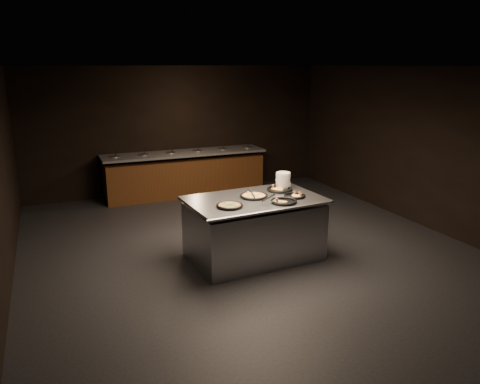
{
  "coord_description": "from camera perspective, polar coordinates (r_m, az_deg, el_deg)",
  "views": [
    {
      "loc": [
        -2.87,
        -6.56,
        2.93
      ],
      "look_at": [
        -0.0,
        0.3,
        0.89
      ],
      "focal_mm": 35.0,
      "sensor_mm": 36.0,
      "label": 1
    }
  ],
  "objects": [
    {
      "name": "server_left",
      "position": [
        7.06,
        1.25,
        -0.16
      ],
      "size": [
        0.1,
        0.33,
        0.16
      ],
      "rotation": [
        0.0,
        0.0,
        1.65
      ],
      "color": "#B3B5BA",
      "rests_on": "serving_counter"
    },
    {
      "name": "pan_cheese_whole",
      "position": [
        7.14,
        1.69,
        -0.48
      ],
      "size": [
        0.43,
        0.43,
        0.04
      ],
      "rotation": [
        0.0,
        0.0,
        0.18
      ],
      "color": "black",
      "rests_on": "serving_counter"
    },
    {
      "name": "room",
      "position": [
        7.31,
        0.91,
        3.66
      ],
      "size": [
        7.02,
        8.02,
        2.92
      ],
      "color": "black",
      "rests_on": "ground"
    },
    {
      "name": "pan_veggie_whole",
      "position": [
        6.65,
        -1.27,
        -1.66
      ],
      "size": [
        0.39,
        0.39,
        0.04
      ],
      "rotation": [
        0.0,
        0.0,
        0.48
      ],
      "color": "black",
      "rests_on": "serving_counter"
    },
    {
      "name": "plate_stack",
      "position": [
        7.69,
        5.28,
        1.44
      ],
      "size": [
        0.24,
        0.24,
        0.25
      ],
      "primitive_type": "cylinder",
      "color": "silver",
      "rests_on": "serving_counter"
    },
    {
      "name": "pan_cheese_slices_b",
      "position": [
        6.89,
        5.36,
        -1.14
      ],
      "size": [
        0.39,
        0.39,
        0.04
      ],
      "rotation": [
        0.0,
        0.0,
        2.43
      ],
      "color": "black",
      "rests_on": "serving_counter"
    },
    {
      "name": "salad_bar",
      "position": [
        10.81,
        -6.68,
        1.91
      ],
      "size": [
        3.7,
        0.83,
        1.18
      ],
      "color": "#552C14",
      "rests_on": "ground"
    },
    {
      "name": "pan_cheese_slices_a",
      "position": [
        7.54,
        4.84,
        0.33
      ],
      "size": [
        0.41,
        0.41,
        0.04
      ],
      "rotation": [
        0.0,
        0.0,
        1.29
      ],
      "color": "black",
      "rests_on": "serving_counter"
    },
    {
      "name": "pan_veggie_slices",
      "position": [
        7.2,
        6.68,
        -0.45
      ],
      "size": [
        0.33,
        0.33,
        0.04
      ],
      "rotation": [
        0.0,
        0.0,
        -0.68
      ],
      "color": "black",
      "rests_on": "serving_counter"
    },
    {
      "name": "serving_counter",
      "position": [
        7.24,
        1.73,
        -4.61
      ],
      "size": [
        2.09,
        1.41,
        0.97
      ],
      "rotation": [
        0.0,
        0.0,
        0.07
      ],
      "color": "#B3B5BA",
      "rests_on": "ground"
    },
    {
      "name": "server_right",
      "position": [
        6.78,
        3.86,
        -0.88
      ],
      "size": [
        0.32,
        0.12,
        0.15
      ],
      "rotation": [
        0.0,
        0.0,
        -0.2
      ],
      "color": "#B3B5BA",
      "rests_on": "serving_counter"
    }
  ]
}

